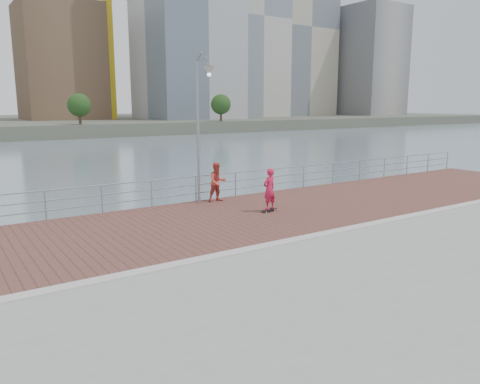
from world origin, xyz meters
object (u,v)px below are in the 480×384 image
street_lamp (203,103)px  bystander (217,182)px  guardrail (174,188)px  skateboarder (269,189)px

street_lamp → bystander: size_ratio=3.51×
street_lamp → guardrail: bearing=134.2°
street_lamp → bystander: (0.85, 0.32, -3.34)m
street_lamp → skateboarder: (1.51, -2.50, -3.28)m
guardrail → bystander: (1.76, -0.61, 0.17)m
skateboarder → bystander: bearing=-87.0°
skateboarder → bystander: (-0.66, 2.82, -0.05)m
street_lamp → bystander: 3.46m
guardrail → bystander: size_ratio=23.18×
guardrail → street_lamp: 3.74m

